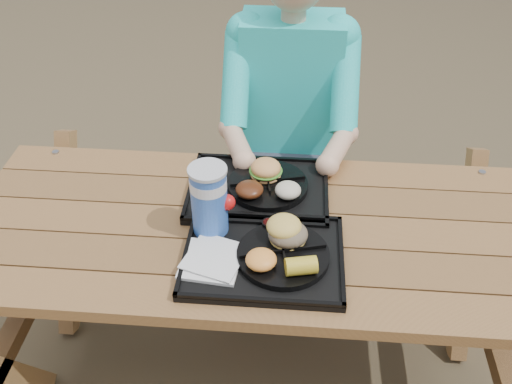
{
  "coord_description": "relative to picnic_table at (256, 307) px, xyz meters",
  "views": [
    {
      "loc": [
        0.11,
        -1.3,
        1.9
      ],
      "look_at": [
        0.0,
        0.0,
        0.88
      ],
      "focal_mm": 40.0,
      "sensor_mm": 36.0,
      "label": 1
    }
  ],
  "objects": [
    {
      "name": "ground",
      "position": [
        0.0,
        0.0,
        -0.38
      ],
      "size": [
        60.0,
        60.0,
        0.0
      ],
      "primitive_type": "plane",
      "color": "#999999",
      "rests_on": "ground"
    },
    {
      "name": "picnic_table",
      "position": [
        0.0,
        0.0,
        0.0
      ],
      "size": [
        1.8,
        1.49,
        0.75
      ],
      "primitive_type": null,
      "color": "#999999",
      "rests_on": "ground"
    },
    {
      "name": "tray_near",
      "position": [
        0.03,
        -0.15,
        0.39
      ],
      "size": [
        0.45,
        0.35,
        0.02
      ],
      "primitive_type": "cube",
      "color": "black",
      "rests_on": "picnic_table"
    },
    {
      "name": "tray_far",
      "position": [
        -0.0,
        0.16,
        0.39
      ],
      "size": [
        0.45,
        0.35,
        0.02
      ],
      "primitive_type": "cube",
      "color": "black",
      "rests_on": "picnic_table"
    },
    {
      "name": "plate_near",
      "position": [
        0.09,
        -0.15,
        0.41
      ],
      "size": [
        0.26,
        0.26,
        0.02
      ],
      "primitive_type": "cylinder",
      "color": "black",
      "rests_on": "tray_near"
    },
    {
      "name": "plate_far",
      "position": [
        0.03,
        0.17,
        0.41
      ],
      "size": [
        0.26,
        0.26,
        0.02
      ],
      "primitive_type": "cylinder",
      "color": "black",
      "rests_on": "tray_far"
    },
    {
      "name": "napkin_stack",
      "position": [
        -0.11,
        -0.19,
        0.4
      ],
      "size": [
        0.17,
        0.17,
        0.02
      ],
      "primitive_type": "cube",
      "rotation": [
        0.0,
        0.0,
        -0.09
      ],
      "color": "silver",
      "rests_on": "tray_near"
    },
    {
      "name": "soda_cup",
      "position": [
        -0.13,
        -0.05,
        0.5
      ],
      "size": [
        0.1,
        0.1,
        0.21
      ],
      "primitive_type": "cylinder",
      "color": "#174AB1",
      "rests_on": "tray_near"
    },
    {
      "name": "condiment_bbq",
      "position": [
        0.04,
        -0.03,
        0.41
      ],
      "size": [
        0.04,
        0.04,
        0.03
      ],
      "primitive_type": "cylinder",
      "color": "black",
      "rests_on": "tray_near"
    },
    {
      "name": "condiment_mustard",
      "position": [
        0.09,
        -0.03,
        0.41
      ],
      "size": [
        0.05,
        0.05,
        0.03
      ],
      "primitive_type": "cylinder",
      "color": "orange",
      "rests_on": "tray_near"
    },
    {
      "name": "sandwich",
      "position": [
        0.1,
        -0.1,
        0.47
      ],
      "size": [
        0.11,
        0.11,
        0.11
      ],
      "primitive_type": null,
      "color": "#E7BD51",
      "rests_on": "plate_near"
    },
    {
      "name": "mac_cheese",
      "position": [
        0.03,
        -0.21,
        0.44
      ],
      "size": [
        0.09,
        0.09,
        0.04
      ],
      "primitive_type": "ellipsoid",
      "color": "#FFA643",
      "rests_on": "plate_near"
    },
    {
      "name": "corn_cob",
      "position": [
        0.14,
        -0.22,
        0.44
      ],
      "size": [
        0.1,
        0.1,
        0.05
      ],
      "primitive_type": null,
      "rotation": [
        0.0,
        0.0,
        0.21
      ],
      "color": "gold",
      "rests_on": "plate_near"
    },
    {
      "name": "cutlery_far",
      "position": [
        -0.17,
        0.17,
        0.4
      ],
      "size": [
        0.1,
        0.14,
        0.01
      ],
      "primitive_type": "cube",
      "rotation": [
        0.0,
        0.0,
        0.54
      ],
      "color": "black",
      "rests_on": "tray_far"
    },
    {
      "name": "burger",
      "position": [
        0.02,
        0.2,
        0.46
      ],
      "size": [
        0.1,
        0.1,
        0.09
      ],
      "primitive_type": null,
      "color": "#EB9C53",
      "rests_on": "plate_far"
    },
    {
      "name": "baked_beans",
      "position": [
        -0.03,
        0.1,
        0.43
      ],
      "size": [
        0.09,
        0.09,
        0.04
      ],
      "primitive_type": "ellipsoid",
      "color": "#502310",
      "rests_on": "plate_far"
    },
    {
      "name": "potato_salad",
      "position": [
        0.09,
        0.1,
        0.44
      ],
      "size": [
        0.08,
        0.08,
        0.05
      ],
      "primitive_type": "ellipsoid",
      "color": "beige",
      "rests_on": "plate_far"
    },
    {
      "name": "diner",
      "position": [
        0.08,
        0.69,
        0.27
      ],
      "size": [
        0.48,
        0.84,
        1.28
      ],
      "primitive_type": null,
      "color": "#1CC9BE",
      "rests_on": "ground"
    }
  ]
}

